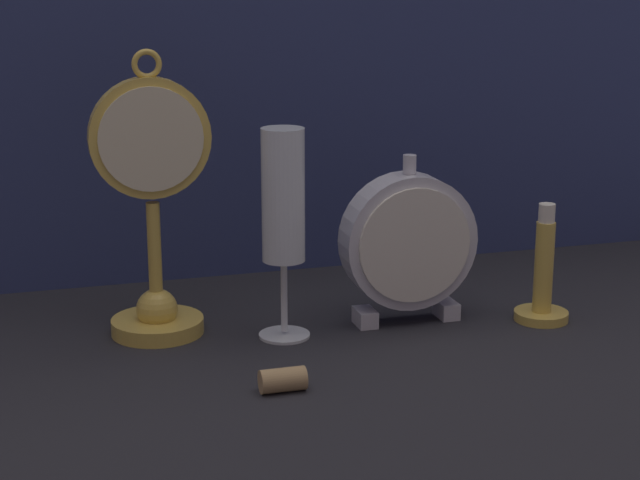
{
  "coord_description": "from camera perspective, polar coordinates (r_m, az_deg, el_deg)",
  "views": [
    {
      "loc": [
        -0.3,
        -0.92,
        0.38
      ],
      "look_at": [
        0.0,
        0.08,
        0.1
      ],
      "focal_mm": 60.0,
      "sensor_mm": 36.0,
      "label": 1
    }
  ],
  "objects": [
    {
      "name": "mantel_clock_silver",
      "position": [
        1.13,
        4.73,
        -0.14
      ],
      "size": [
        0.14,
        0.04,
        0.18
      ],
      "color": "silver",
      "rests_on": "ground_plane"
    },
    {
      "name": "ground_plane",
      "position": [
        1.04,
        1.26,
        -6.58
      ],
      "size": [
        4.0,
        4.0,
        0.0
      ],
      "primitive_type": "plane",
      "color": "#232328"
    },
    {
      "name": "wine_cork",
      "position": [
        0.97,
        -2.0,
        -7.46
      ],
      "size": [
        0.04,
        0.02,
        0.02
      ],
      "primitive_type": "cylinder",
      "rotation": [
        0.0,
        1.57,
        0.0
      ],
      "color": "tan",
      "rests_on": "ground_plane"
    },
    {
      "name": "brass_candlestick",
      "position": [
        1.17,
        11.8,
        -2.29
      ],
      "size": [
        0.06,
        0.06,
        0.13
      ],
      "color": "gold",
      "rests_on": "ground_plane"
    },
    {
      "name": "pocket_watch_on_stand",
      "position": [
        1.1,
        -8.89,
        1.18
      ],
      "size": [
        0.12,
        0.1,
        0.29
      ],
      "color": "gold",
      "rests_on": "ground_plane"
    },
    {
      "name": "champagne_flute",
      "position": [
        1.07,
        -1.97,
        1.64
      ],
      "size": [
        0.05,
        0.05,
        0.22
      ],
      "color": "silver",
      "rests_on": "ground_plane"
    }
  ]
}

